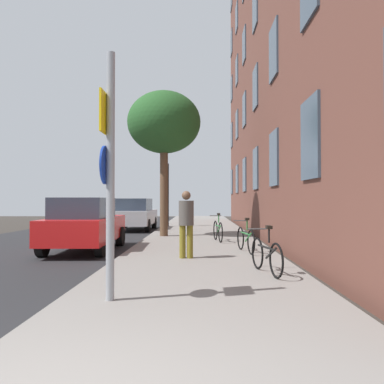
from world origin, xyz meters
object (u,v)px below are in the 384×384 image
object	(u,v)px
sign_post	(109,165)
traffic_light	(166,183)
bicycle_2	(218,230)
bicycle_1	(246,239)
car_0	(85,224)
bicycle_0	(266,255)
pedestrian_0	(186,220)
tree_near	(164,123)
car_1	(135,214)

from	to	relation	value
sign_post	traffic_light	xyz separation A→B (m)	(-0.53, 16.22, 0.40)
bicycle_2	bicycle_1	bearing A→B (deg)	-77.66
bicycle_1	car_0	bearing A→B (deg)	168.16
traffic_light	bicycle_0	distance (m)	14.56
sign_post	pedestrian_0	size ratio (longest dim) A/B	2.16
sign_post	bicycle_0	size ratio (longest dim) A/B	2.15
sign_post	pedestrian_0	world-z (taller)	sign_post
bicycle_0	sign_post	bearing A→B (deg)	-140.67
pedestrian_0	tree_near	bearing A→B (deg)	100.12
sign_post	car_1	size ratio (longest dim) A/B	0.84
bicycle_0	pedestrian_0	size ratio (longest dim) A/B	1.00
sign_post	bicycle_2	world-z (taller)	sign_post
bicycle_0	car_0	size ratio (longest dim) A/B	0.39
tree_near	car_0	size ratio (longest dim) A/B	1.34
sign_post	bicycle_0	world-z (taller)	sign_post
pedestrian_0	car_0	distance (m)	3.85
car_0	car_1	bearing A→B (deg)	88.66
sign_post	bicycle_1	xyz separation A→B (m)	(2.59, 5.43, -1.58)
traffic_light	car_0	distance (m)	10.07
bicycle_1	bicycle_2	xyz separation A→B (m)	(-0.64, 2.91, 0.01)
pedestrian_0	car_0	size ratio (longest dim) A/B	0.38
pedestrian_0	bicycle_1	bearing A→B (deg)	36.76
car_1	pedestrian_0	bearing A→B (deg)	-74.39
tree_near	bicycle_0	world-z (taller)	tree_near
bicycle_0	bicycle_2	size ratio (longest dim) A/B	1.02
tree_near	car_1	world-z (taller)	tree_near
traffic_light	bicycle_2	bearing A→B (deg)	-72.52
car_1	bicycle_2	bearing A→B (deg)	-58.71
tree_near	sign_post	bearing A→B (deg)	-89.36
car_0	bicycle_2	bearing A→B (deg)	24.84
bicycle_0	bicycle_1	bearing A→B (deg)	90.57
sign_post	pedestrian_0	distance (m)	4.45
sign_post	tree_near	bearing A→B (deg)	90.64
pedestrian_0	bicycle_0	bearing A→B (deg)	-51.61
traffic_light	pedestrian_0	bearing A→B (deg)	-82.83
tree_near	bicycle_0	xyz separation A→B (m)	(2.74, -8.23, -4.16)
traffic_light	car_1	xyz separation A→B (m)	(-1.45, -1.42, -1.63)
car_0	bicycle_0	bearing A→B (deg)	-41.71
pedestrian_0	car_1	distance (m)	10.99
tree_near	bicycle_1	world-z (taller)	tree_near
pedestrian_0	car_0	bearing A→B (deg)	145.08
sign_post	bicycle_1	size ratio (longest dim) A/B	2.08
bicycle_1	tree_near	bearing A→B (deg)	118.66
tree_near	pedestrian_0	bearing A→B (deg)	-79.88
traffic_light	bicycle_2	distance (m)	8.50
traffic_light	bicycle_0	bearing A→B (deg)	-77.37
tree_near	bicycle_0	bearing A→B (deg)	-71.58
car_0	car_1	distance (m)	8.38
sign_post	car_1	world-z (taller)	sign_post
tree_near	bicycle_1	size ratio (longest dim) A/B	3.38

